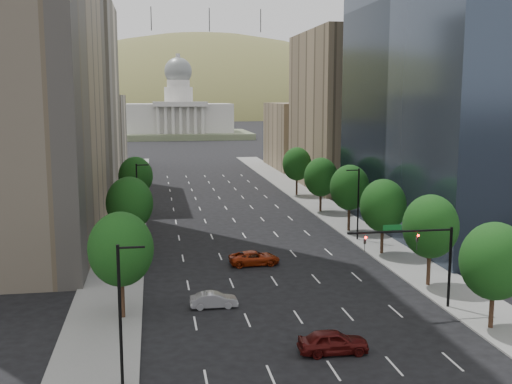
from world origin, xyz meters
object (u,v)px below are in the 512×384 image
capitol (179,118)px  car_red_far (254,258)px  traffic_signal (423,250)px  car_maroon (333,342)px  car_silver (214,300)px

capitol → car_red_far: (-0.95, -203.69, -7.83)m
traffic_signal → capitol: size_ratio=0.15×
car_maroon → car_red_far: 23.40m
car_maroon → car_silver: car_maroon is taller
car_maroon → car_red_far: car_maroon is taller
capitol → car_silver: 216.53m
car_maroon → car_red_far: bearing=5.5°
traffic_signal → car_silver: 17.96m
traffic_signal → car_red_far: bearing=125.6°
capitol → car_red_far: bearing=-90.3°
car_maroon → car_silver: 12.97m
traffic_signal → capitol: capitol is taller
traffic_signal → car_maroon: bearing=-143.2°
capitol → car_maroon: 227.16m
car_silver → capitol: bearing=-1.9°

